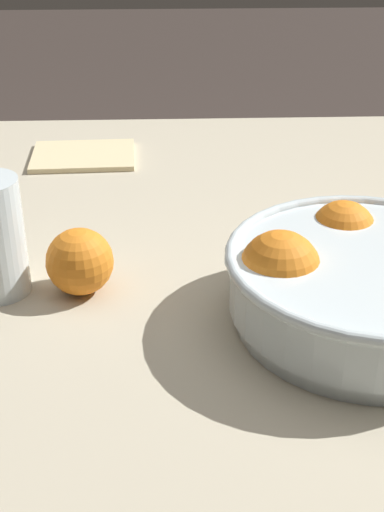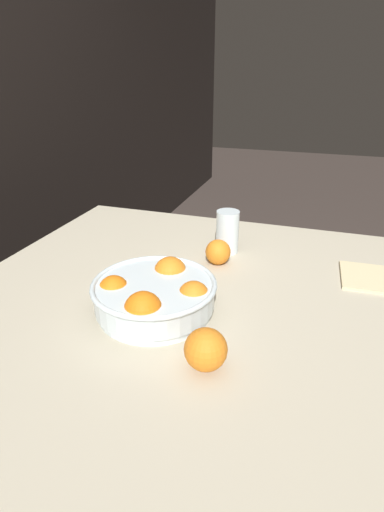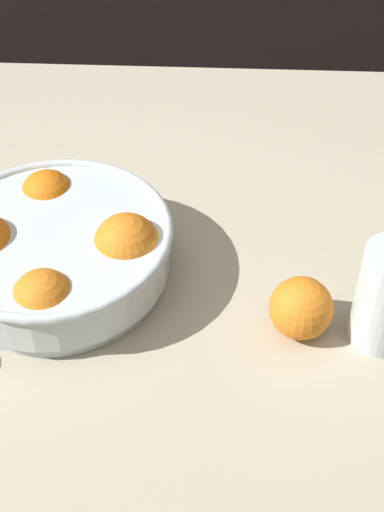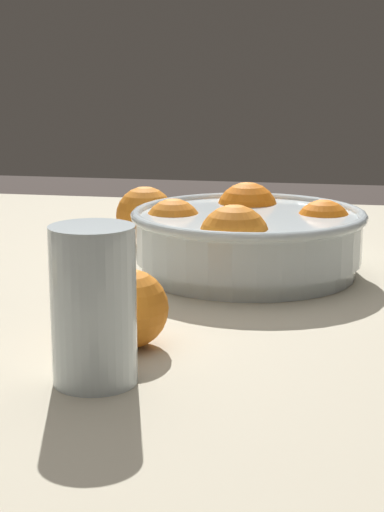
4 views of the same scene
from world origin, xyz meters
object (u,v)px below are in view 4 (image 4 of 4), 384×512
juice_glass (94,314)px  orange_loose_near_bowl (145,216)px  fruit_bowl (247,237)px  orange_loose_front (129,308)px

juice_glass → orange_loose_near_bowl: size_ratio=1.58×
fruit_bowl → orange_loose_near_bowl: size_ratio=3.47×
orange_loose_near_bowl → orange_loose_front: size_ratio=1.13×
juice_glass → orange_loose_near_bowl: bearing=-170.6°
fruit_bowl → orange_loose_near_bowl: 0.21m
juice_glass → orange_loose_front: bearing=177.0°
orange_loose_near_bowl → orange_loose_front: (0.43, 0.09, -0.00)m
orange_loose_near_bowl → orange_loose_front: 0.44m
fruit_bowl → orange_loose_near_bowl: fruit_bowl is taller
fruit_bowl → orange_loose_front: (0.29, -0.07, -0.01)m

